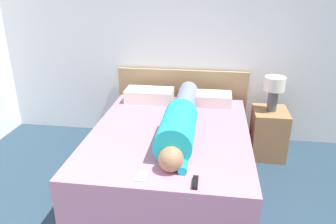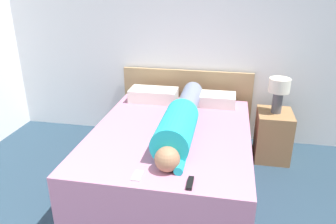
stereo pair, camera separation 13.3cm
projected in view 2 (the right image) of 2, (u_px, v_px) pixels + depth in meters
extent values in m
cube|color=white|center=(188.00, 35.00, 3.90)|extent=(5.77, 0.06, 2.60)
cube|color=#B2708E|center=(171.00, 157.00, 3.23)|extent=(1.49, 1.92, 0.58)
cube|color=tan|center=(186.00, 104.00, 4.16)|extent=(1.61, 0.04, 0.88)
cube|color=olive|center=(273.00, 135.00, 3.70)|extent=(0.38, 0.45, 0.55)
cylinder|color=#4C4C51|center=(277.00, 102.00, 3.55)|extent=(0.11, 0.11, 0.24)
cylinder|color=beige|center=(279.00, 85.00, 3.48)|extent=(0.22, 0.22, 0.15)
sphere|color=#936B4C|center=(167.00, 159.00, 2.44)|extent=(0.19, 0.19, 0.19)
cylinder|color=#1EADB7|center=(176.00, 129.00, 2.79)|extent=(0.31, 0.70, 0.31)
cylinder|color=slate|center=(188.00, 103.00, 3.51)|extent=(0.22, 0.84, 0.22)
cylinder|color=#1EADB7|center=(180.00, 164.00, 2.49)|extent=(0.07, 0.22, 0.07)
cube|color=silver|center=(153.00, 95.00, 3.85)|extent=(0.55, 0.29, 0.15)
cube|color=silver|center=(212.00, 99.00, 3.74)|extent=(0.52, 0.29, 0.13)
cube|color=black|center=(190.00, 183.00, 2.30)|extent=(0.04, 0.15, 0.02)
cube|color=#B2B7BC|center=(137.00, 176.00, 2.39)|extent=(0.06, 0.13, 0.01)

